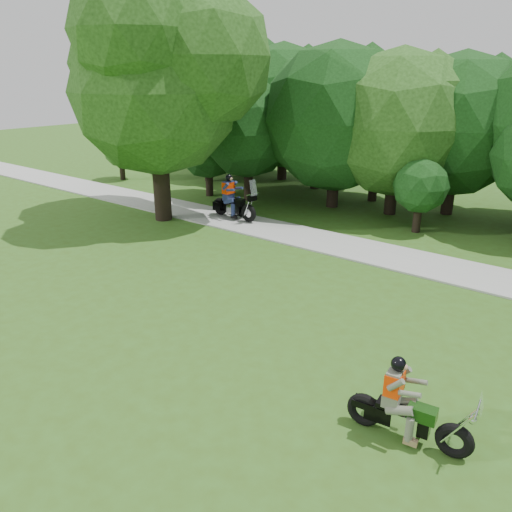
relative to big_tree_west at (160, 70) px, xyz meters
The scene contains 6 objects.
ground 13.82m from the big_tree_west, 33.03° to the right, with size 100.00×100.00×0.00m, color #365618.
walkway 12.05m from the big_tree_west, ahead, with size 60.00×2.20×0.06m, color #9E9E99.
tree_line 12.97m from the big_tree_west, 36.73° to the left, with size 40.11×12.16×7.90m.
big_tree_west is the anchor object (origin of this frame).
chopper_motorcycle 15.53m from the big_tree_west, 27.83° to the right, with size 2.06×0.63×1.47m.
touring_motorcycle 5.69m from the big_tree_west, 32.32° to the left, with size 2.34×0.76×1.78m.
Camera 1 is at (4.66, -6.70, 5.65)m, focal length 35.00 mm.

